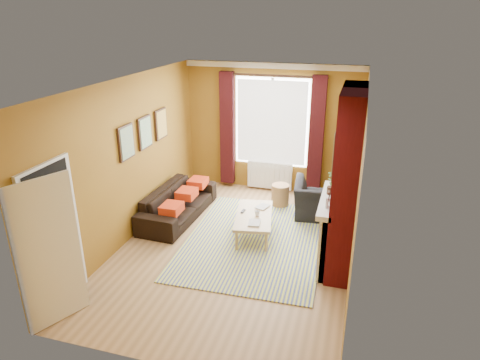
# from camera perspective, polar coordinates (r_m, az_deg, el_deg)

# --- Properties ---
(ground) EXTENTS (5.50, 5.50, 0.00)m
(ground) POSITION_cam_1_polar(r_m,az_deg,el_deg) (7.43, -0.54, -8.96)
(ground) COLOR olive
(ground) RESTS_ON ground
(room_walls) EXTENTS (3.82, 5.54, 2.83)m
(room_walls) POSITION_cam_1_polar(r_m,az_deg,el_deg) (6.96, 5.04, 1.33)
(room_walls) COLOR #875E1A
(room_walls) RESTS_ON ground
(striped_rug) EXTENTS (2.43, 3.31, 0.02)m
(striped_rug) POSITION_cam_1_polar(r_m,az_deg,el_deg) (7.64, 2.00, -7.97)
(striped_rug) COLOR #374699
(striped_rug) RESTS_ON ground
(sofa) EXTENTS (0.89, 2.09, 0.60)m
(sofa) POSITION_cam_1_polar(r_m,az_deg,el_deg) (8.42, -8.26, -3.04)
(sofa) COLOR black
(sofa) RESTS_ON ground
(armchair) EXTENTS (1.19, 1.07, 0.72)m
(armchair) POSITION_cam_1_polar(r_m,az_deg,el_deg) (8.47, 11.02, -2.63)
(armchair) COLOR black
(armchair) RESTS_ON ground
(coffee_table) EXTENTS (0.84, 1.34, 0.42)m
(coffee_table) POSITION_cam_1_polar(r_m,az_deg,el_deg) (7.64, 1.86, -4.90)
(coffee_table) COLOR tan
(coffee_table) RESTS_ON ground
(wicker_stool) EXTENTS (0.40, 0.40, 0.45)m
(wicker_stool) POSITION_cam_1_polar(r_m,az_deg,el_deg) (8.90, 5.38, -2.01)
(wicker_stool) COLOR #9D6E44
(wicker_stool) RESTS_ON ground
(floor_lamp) EXTENTS (0.30, 0.30, 1.63)m
(floor_lamp) POSITION_cam_1_polar(r_m,az_deg,el_deg) (8.89, 13.61, 4.68)
(floor_lamp) COLOR black
(floor_lamp) RESTS_ON ground
(book_a) EXTENTS (0.23, 0.29, 0.03)m
(book_a) POSITION_cam_1_polar(r_m,az_deg,el_deg) (7.31, 1.14, -5.68)
(book_a) COLOR #999999
(book_a) RESTS_ON coffee_table
(book_b) EXTENTS (0.26, 0.31, 0.02)m
(book_b) POSITION_cam_1_polar(r_m,az_deg,el_deg) (7.93, 2.44, -3.42)
(book_b) COLOR #999999
(book_b) RESTS_ON coffee_table
(mug) EXTENTS (0.10, 0.10, 0.09)m
(mug) POSITION_cam_1_polar(r_m,az_deg,el_deg) (7.55, 2.31, -4.48)
(mug) COLOR #999999
(mug) RESTS_ON coffee_table
(tv_remote) EXTENTS (0.06, 0.15, 0.02)m
(tv_remote) POSITION_cam_1_polar(r_m,az_deg,el_deg) (7.71, 0.41, -4.16)
(tv_remote) COLOR black
(tv_remote) RESTS_ON coffee_table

